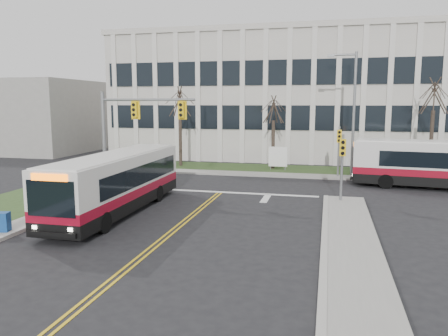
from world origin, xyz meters
TOP-DOWN VIEW (x-y plane):
  - ground at (0.00, 0.00)m, footprint 120.00×120.00m
  - sidewalk_east at (7.50, -5.00)m, footprint 2.00×26.00m
  - sidewalk_cross at (5.00, 15.20)m, footprint 44.00×1.60m
  - building_lawn at (5.00, 18.00)m, footprint 44.00×5.00m
  - office_building at (5.00, 30.00)m, footprint 40.00×16.00m
  - building_annex at (-26.00, 26.00)m, footprint 12.00×12.00m
  - mast_arm_signal at (-5.62, 7.16)m, footprint 6.11×0.38m
  - signal_pole_near at (7.20, 6.90)m, footprint 0.34×0.39m
  - signal_pole_far at (7.20, 15.40)m, footprint 0.34×0.39m
  - streetlight at (8.03, 16.20)m, footprint 2.15×0.25m
  - directory_sign at (2.50, 17.50)m, footprint 1.50×0.12m
  - tree_left at (-6.00, 18.00)m, footprint 1.80×1.80m
  - tree_mid at (2.00, 18.20)m, footprint 1.80×1.80m
  - tree_right at (14.00, 18.00)m, footprint 1.80×1.80m
  - bus_main at (-3.86, 2.12)m, footprint 2.45×10.98m
  - bus_cross at (13.82, 12.52)m, footprint 11.53×3.71m
  - newspaper_box_blue at (-6.80, -2.50)m, footprint 0.60×0.56m

SIDE VIEW (x-z plane):
  - ground at x=0.00m, z-range 0.00..0.00m
  - building_lawn at x=5.00m, z-range 0.00..0.12m
  - sidewalk_east at x=7.50m, z-range 0.00..0.14m
  - sidewalk_cross at x=5.00m, z-range 0.00..0.14m
  - newspaper_box_blue at x=-6.80m, z-range 0.00..0.95m
  - directory_sign at x=2.50m, z-range 0.17..2.17m
  - bus_main at x=-3.86m, z-range 0.00..2.93m
  - bus_cross at x=13.82m, z-range 0.00..3.02m
  - signal_pole_near at x=7.20m, z-range 0.60..4.40m
  - signal_pole_far at x=7.20m, z-range 0.60..4.40m
  - building_annex at x=-26.00m, z-range 0.00..8.00m
  - mast_arm_signal at x=-5.62m, z-range 1.16..7.36m
  - tree_mid at x=2.00m, z-range 1.47..8.29m
  - streetlight at x=8.03m, z-range 0.59..9.79m
  - tree_left at x=-6.00m, z-range 1.66..9.36m
  - tree_right at x=14.00m, z-range 1.78..10.03m
  - office_building at x=5.00m, z-range 0.00..12.00m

